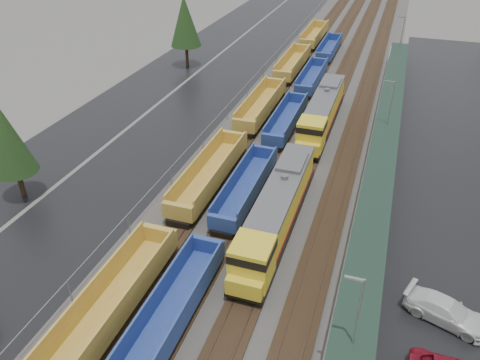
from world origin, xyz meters
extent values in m
cube|color=#302D2B|center=(0.00, 60.00, 0.04)|extent=(20.00, 160.00, 0.08)
cube|color=black|center=(-6.00, 60.00, 0.15)|extent=(2.60, 160.00, 0.15)
cube|color=#473326|center=(-6.72, 60.00, 0.27)|extent=(0.08, 160.00, 0.07)
cube|color=#473326|center=(-5.28, 60.00, 0.27)|extent=(0.08, 160.00, 0.07)
cube|color=black|center=(-2.00, 60.00, 0.15)|extent=(2.60, 160.00, 0.15)
cube|color=#473326|center=(-2.72, 60.00, 0.27)|extent=(0.08, 160.00, 0.07)
cube|color=#473326|center=(-1.28, 60.00, 0.27)|extent=(0.08, 160.00, 0.07)
cube|color=black|center=(2.00, 60.00, 0.15)|extent=(2.60, 160.00, 0.15)
cube|color=#473326|center=(1.28, 60.00, 0.27)|extent=(0.08, 160.00, 0.07)
cube|color=#473326|center=(2.72, 60.00, 0.27)|extent=(0.08, 160.00, 0.07)
cube|color=black|center=(6.00, 60.00, 0.15)|extent=(2.60, 160.00, 0.15)
cube|color=#473326|center=(5.28, 60.00, 0.27)|extent=(0.08, 160.00, 0.07)
cube|color=#473326|center=(6.72, 60.00, 0.27)|extent=(0.08, 160.00, 0.07)
cube|color=black|center=(-15.00, 60.00, 0.01)|extent=(10.00, 160.00, 0.02)
cube|color=black|center=(-25.00, 60.00, 0.01)|extent=(9.00, 160.00, 0.02)
cube|color=black|center=(19.00, 50.00, 0.01)|extent=(16.00, 100.00, 0.02)
cube|color=#9E9B93|center=(9.50, 50.00, 0.35)|extent=(3.00, 80.00, 0.70)
cylinder|color=gray|center=(9.50, 25.00, 1.90)|extent=(0.16, 0.16, 2.40)
cylinder|color=gray|center=(9.50, 40.00, 1.90)|extent=(0.16, 0.16, 2.40)
cylinder|color=gray|center=(9.50, 55.00, 1.90)|extent=(0.16, 0.16, 2.40)
cylinder|color=gray|center=(9.50, 70.00, 1.90)|extent=(0.16, 0.16, 2.40)
cylinder|color=gray|center=(9.50, 85.00, 1.90)|extent=(0.16, 0.16, 2.40)
cube|color=#182C22|center=(9.50, 50.00, 3.20)|extent=(2.60, 65.00, 0.15)
cylinder|color=gray|center=(9.50, 20.00, 4.00)|extent=(0.12, 0.12, 8.00)
cube|color=gray|center=(9.00, 20.00, 7.90)|extent=(1.00, 0.15, 0.12)
cylinder|color=gray|center=(9.50, 50.00, 4.00)|extent=(0.12, 0.12, 8.00)
cube|color=gray|center=(9.00, 50.00, 7.90)|extent=(1.00, 0.15, 0.12)
cylinder|color=gray|center=(9.50, 80.00, 4.00)|extent=(0.12, 0.12, 8.00)
cube|color=gray|center=(9.00, 80.00, 7.90)|extent=(1.00, 0.15, 0.12)
cylinder|color=gray|center=(-9.50, 20.00, 1.00)|extent=(0.08, 0.08, 2.00)
cylinder|color=gray|center=(-9.50, 28.00, 1.00)|extent=(0.08, 0.08, 2.00)
cylinder|color=gray|center=(-9.50, 36.00, 1.00)|extent=(0.08, 0.08, 2.00)
cylinder|color=gray|center=(-9.50, 44.00, 1.00)|extent=(0.08, 0.08, 2.00)
cylinder|color=gray|center=(-9.50, 52.00, 1.00)|extent=(0.08, 0.08, 2.00)
cylinder|color=gray|center=(-9.50, 60.00, 1.00)|extent=(0.08, 0.08, 2.00)
cylinder|color=gray|center=(-9.50, 68.00, 1.00)|extent=(0.08, 0.08, 2.00)
cylinder|color=gray|center=(-9.50, 76.00, 1.00)|extent=(0.08, 0.08, 2.00)
cylinder|color=gray|center=(-9.50, 84.00, 1.00)|extent=(0.08, 0.08, 2.00)
cylinder|color=gray|center=(-9.50, 92.00, 1.00)|extent=(0.08, 0.08, 2.00)
cylinder|color=gray|center=(-9.50, 100.00, 1.00)|extent=(0.08, 0.08, 2.00)
cylinder|color=gray|center=(-9.50, 108.00, 1.00)|extent=(0.08, 0.08, 2.00)
cylinder|color=gray|center=(-9.50, 116.00, 1.00)|extent=(0.08, 0.08, 2.00)
cylinder|color=gray|center=(-9.50, 124.00, 1.00)|extent=(0.08, 0.08, 2.00)
cube|color=gray|center=(-9.50, 60.00, 2.00)|extent=(0.05, 160.00, 0.05)
cylinder|color=#332316|center=(-22.00, 30.00, 1.35)|extent=(0.50, 0.50, 2.70)
cone|color=#193213|center=(-22.00, 30.00, 5.85)|extent=(3.96, 3.96, 6.30)
cylinder|color=#332316|center=(-23.00, 70.00, 1.65)|extent=(0.50, 0.50, 3.30)
cone|color=#193213|center=(-23.00, 70.00, 7.15)|extent=(4.84, 4.84, 7.70)
cube|color=black|center=(2.00, 32.55, 0.81)|extent=(2.77, 18.46, 0.37)
cube|color=gold|center=(2.00, 33.48, 2.38)|extent=(2.58, 14.77, 2.77)
cube|color=gold|center=(2.00, 25.35, 2.56)|extent=(2.77, 2.95, 3.14)
cube|color=black|center=(2.00, 25.35, 3.48)|extent=(2.82, 3.00, 0.65)
cube|color=gold|center=(2.00, 23.69, 1.64)|extent=(2.58, 0.92, 1.29)
cube|color=#59595B|center=(2.00, 33.48, 3.85)|extent=(2.63, 14.77, 0.32)
cube|color=maroon|center=(0.69, 33.48, 1.27)|extent=(0.04, 14.77, 0.32)
cube|color=maroon|center=(3.31, 33.48, 1.27)|extent=(0.04, 14.77, 0.32)
cube|color=black|center=(2.00, 32.55, 0.44)|extent=(2.03, 5.54, 0.55)
cube|color=black|center=(2.00, 26.09, 0.53)|extent=(2.22, 3.69, 0.46)
cube|color=black|center=(2.00, 39.02, 0.53)|extent=(2.22, 3.69, 0.46)
cylinder|color=#59595B|center=(2.00, 34.40, 4.13)|extent=(0.65, 0.65, 0.46)
cube|color=#59595B|center=(2.00, 37.17, 4.08)|extent=(2.22, 3.69, 0.46)
cube|color=black|center=(2.00, 53.55, 0.81)|extent=(2.77, 18.46, 0.37)
cube|color=gold|center=(2.00, 54.48, 2.38)|extent=(2.58, 14.77, 2.77)
cube|color=gold|center=(2.00, 46.35, 2.56)|extent=(2.77, 2.95, 3.14)
cube|color=black|center=(2.00, 46.35, 3.48)|extent=(2.82, 3.00, 0.65)
cube|color=gold|center=(2.00, 44.69, 1.64)|extent=(2.58, 0.92, 1.29)
cube|color=#59595B|center=(2.00, 54.48, 3.85)|extent=(2.63, 14.77, 0.32)
cube|color=maroon|center=(0.69, 54.48, 1.27)|extent=(0.04, 14.77, 0.32)
cube|color=maroon|center=(3.31, 54.48, 1.27)|extent=(0.04, 14.77, 0.32)
cube|color=black|center=(2.00, 53.55, 0.44)|extent=(2.03, 5.54, 0.55)
cube|color=black|center=(2.00, 47.09, 0.53)|extent=(2.22, 3.69, 0.46)
cube|color=black|center=(2.00, 60.02, 0.53)|extent=(2.22, 3.69, 0.46)
cylinder|color=#59595B|center=(2.00, 55.40, 4.13)|extent=(0.65, 0.65, 0.46)
cube|color=#59595B|center=(2.00, 58.17, 4.08)|extent=(2.22, 3.69, 0.46)
cube|color=#B98233|center=(-6.00, 19.71, 0.89)|extent=(2.78, 13.91, 0.27)
cube|color=#B98233|center=(-7.33, 19.71, 1.85)|extent=(0.16, 13.91, 1.92)
cube|color=#B98233|center=(-4.67, 19.71, 1.85)|extent=(0.16, 13.91, 1.92)
cube|color=#B98233|center=(-6.00, 26.88, 1.63)|extent=(2.78, 0.53, 1.49)
cube|color=black|center=(-6.00, 26.13, 0.57)|extent=(2.13, 2.35, 0.53)
cube|color=#B98233|center=(-6.00, 37.36, 0.89)|extent=(2.78, 13.91, 0.27)
cube|color=#B98233|center=(-7.33, 37.36, 1.85)|extent=(0.16, 13.91, 1.92)
cube|color=#B98233|center=(-4.67, 37.36, 1.85)|extent=(0.16, 13.91, 1.92)
cube|color=#B98233|center=(-6.00, 30.19, 1.63)|extent=(2.78, 0.53, 1.49)
cube|color=#B98233|center=(-6.00, 44.53, 1.63)|extent=(2.78, 0.53, 1.49)
cube|color=black|center=(-6.00, 30.94, 0.57)|extent=(2.13, 2.35, 0.53)
cube|color=black|center=(-6.00, 43.78, 0.57)|extent=(2.13, 2.35, 0.53)
cube|color=#B98233|center=(-6.00, 55.01, 0.89)|extent=(2.78, 13.91, 0.27)
cube|color=#B98233|center=(-7.33, 55.01, 1.85)|extent=(0.16, 13.91, 1.92)
cube|color=#B98233|center=(-4.67, 55.01, 1.85)|extent=(0.16, 13.91, 1.92)
cube|color=#B98233|center=(-6.00, 47.84, 1.63)|extent=(2.78, 0.53, 1.49)
cube|color=#B98233|center=(-6.00, 62.18, 1.63)|extent=(2.78, 0.53, 1.49)
cube|color=black|center=(-6.00, 48.59, 0.57)|extent=(2.13, 2.35, 0.53)
cube|color=black|center=(-6.00, 61.43, 0.57)|extent=(2.13, 2.35, 0.53)
cube|color=#B98233|center=(-6.00, 72.66, 0.89)|extent=(2.78, 13.91, 0.27)
cube|color=#B98233|center=(-7.33, 72.66, 1.85)|extent=(0.16, 13.91, 1.92)
cube|color=#B98233|center=(-4.67, 72.66, 1.85)|extent=(0.16, 13.91, 1.92)
cube|color=#B98233|center=(-6.00, 65.49, 1.63)|extent=(2.78, 0.53, 1.49)
cube|color=#B98233|center=(-6.00, 79.83, 1.63)|extent=(2.78, 0.53, 1.49)
cube|color=black|center=(-6.00, 66.23, 0.57)|extent=(2.13, 2.35, 0.53)
cube|color=black|center=(-6.00, 79.08, 0.57)|extent=(2.13, 2.35, 0.53)
cube|color=#B98233|center=(-6.00, 90.31, 0.89)|extent=(2.78, 13.91, 0.27)
cube|color=#B98233|center=(-7.33, 90.31, 1.85)|extent=(0.16, 13.91, 1.92)
cube|color=#B98233|center=(-4.67, 90.31, 1.85)|extent=(0.16, 13.91, 1.92)
cube|color=#B98233|center=(-6.00, 83.14, 1.63)|extent=(2.78, 0.53, 1.49)
cube|color=#B98233|center=(-6.00, 97.48, 1.63)|extent=(2.78, 0.53, 1.49)
cube|color=black|center=(-6.00, 83.88, 0.57)|extent=(2.13, 2.35, 0.53)
cube|color=black|center=(-6.00, 96.73, 0.57)|extent=(2.13, 2.35, 0.53)
cube|color=navy|center=(-2.00, 20.72, 0.83)|extent=(2.49, 12.28, 0.24)
cube|color=navy|center=(-3.20, 20.72, 1.69)|extent=(0.14, 12.28, 1.72)
cube|color=navy|center=(-0.80, 20.72, 1.69)|extent=(0.14, 12.28, 1.72)
cube|color=navy|center=(-2.00, 27.05, 1.50)|extent=(2.49, 0.48, 1.34)
cube|color=black|center=(-2.00, 26.38, 0.54)|extent=(1.92, 2.11, 0.48)
cube|color=navy|center=(-2.00, 36.36, 0.83)|extent=(2.49, 12.28, 0.24)
cube|color=navy|center=(-3.20, 36.36, 1.69)|extent=(0.14, 12.28, 1.72)
cube|color=navy|center=(-0.80, 36.36, 1.69)|extent=(0.14, 12.28, 1.72)
cube|color=navy|center=(-2.00, 30.02, 1.50)|extent=(2.49, 0.48, 1.34)
cube|color=navy|center=(-2.00, 42.69, 1.50)|extent=(2.49, 0.48, 1.34)
cube|color=black|center=(-2.00, 30.70, 0.54)|extent=(1.92, 2.11, 0.48)
cube|color=black|center=(-2.00, 42.01, 0.54)|extent=(1.92, 2.11, 0.48)
cube|color=navy|center=(-2.00, 51.99, 0.83)|extent=(2.49, 12.28, 0.24)
cube|color=navy|center=(-3.20, 51.99, 1.69)|extent=(0.14, 12.28, 1.72)
cube|color=navy|center=(-0.80, 51.99, 1.69)|extent=(0.14, 12.28, 1.72)
cube|color=navy|center=(-2.00, 45.66, 1.50)|extent=(2.49, 0.48, 1.34)
cube|color=navy|center=(-2.00, 58.32, 1.50)|extent=(2.49, 0.48, 1.34)
cube|color=black|center=(-2.00, 46.33, 0.54)|extent=(1.92, 2.11, 0.48)
cube|color=black|center=(-2.00, 57.65, 0.54)|extent=(1.92, 2.11, 0.48)
cube|color=navy|center=(-2.00, 67.62, 0.83)|extent=(2.49, 12.28, 0.24)
cube|color=navy|center=(-3.20, 67.62, 1.69)|extent=(0.14, 12.28, 1.72)
cube|color=navy|center=(-0.80, 67.62, 1.69)|extent=(0.14, 12.28, 1.72)
cube|color=navy|center=(-2.00, 61.29, 1.50)|extent=(2.49, 0.48, 1.34)
cube|color=navy|center=(-2.00, 73.95, 1.50)|extent=(2.49, 0.48, 1.34)
cube|color=black|center=(-2.00, 61.96, 0.54)|extent=(1.92, 2.11, 0.48)
cube|color=black|center=(-2.00, 73.28, 0.54)|extent=(1.92, 2.11, 0.48)
cube|color=navy|center=(-2.00, 83.25, 0.83)|extent=(2.49, 12.28, 0.24)
cube|color=navy|center=(-3.20, 83.25, 1.69)|extent=(0.14, 12.28, 1.72)
cube|color=navy|center=(-0.80, 83.25, 1.69)|extent=(0.14, 12.28, 1.72)
cube|color=navy|center=(-2.00, 76.92, 1.50)|extent=(2.49, 0.48, 1.34)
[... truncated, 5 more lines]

